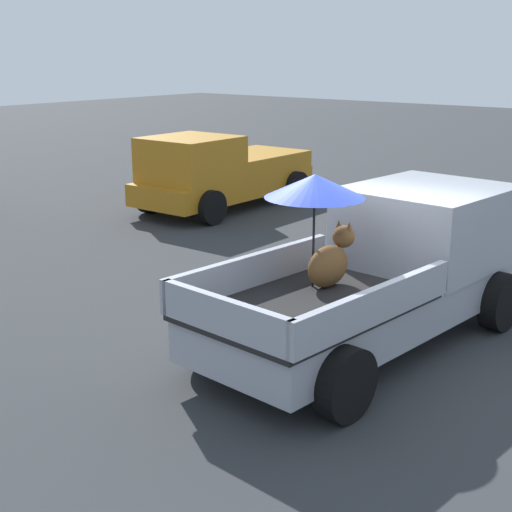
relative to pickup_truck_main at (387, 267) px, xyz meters
The scene contains 3 objects.
ground_plane 1.07m from the pickup_truck_main, behind, with size 80.00×80.00×0.00m, color #2D3033.
pickup_truck_main is the anchor object (origin of this frame).
pickup_truck_red 8.53m from the pickup_truck_main, 56.19° to the left, with size 4.82×2.21×1.80m.
Camera 1 is at (-7.77, -4.43, 3.71)m, focal length 51.60 mm.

